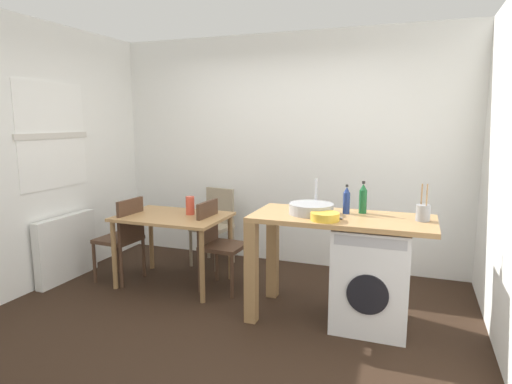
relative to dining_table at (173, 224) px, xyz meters
The scene contains 18 objects.
ground_plane 1.22m from the dining_table, 34.14° to the right, with size 5.46×5.46×0.00m, color black.
wall_back 1.61m from the dining_table, 53.69° to the left, with size 4.60×0.10×2.70m, color white.
wall_window_side 1.58m from the dining_table, 155.88° to the right, with size 0.12×3.80×2.70m.
radiator 1.23m from the dining_table, 166.36° to the right, with size 0.10×0.80×0.70m, color white.
dining_table is the anchor object (origin of this frame).
chair_person_seat 0.57m from the dining_table, 169.15° to the right, with size 0.42×0.42×0.90m.
chair_opposite 0.50m from the dining_table, ahead, with size 0.42×0.42×0.90m.
chair_spare_by_wall 0.79m from the dining_table, 81.78° to the left, with size 0.46×0.46×0.90m.
kitchen_counter 1.59m from the dining_table, ahead, with size 1.50×0.68×0.92m.
washing_machine 2.06m from the dining_table, ahead, with size 0.60×0.61×0.86m.
sink_basin 1.56m from the dining_table, ahead, with size 0.38×0.38×0.09m, color #9EA0A5.
tap 1.57m from the dining_table, ahead, with size 0.02×0.02×0.28m, color #B2B2B7.
bottle_tall_green 1.84m from the dining_table, ahead, with size 0.06×0.06×0.25m.
bottle_squat_brown 1.96m from the dining_table, ahead, with size 0.07×0.07×0.28m.
mixing_bowl 1.76m from the dining_table, 14.93° to the right, with size 0.23×0.23×0.06m.
utensil_crock 2.44m from the dining_table, ahead, with size 0.11×0.11×0.30m.
vase 0.26m from the dining_table, 33.69° to the left, with size 0.09×0.09×0.19m, color #D84C38.
scissors 1.78m from the dining_table, 11.33° to the right, with size 0.15×0.06×0.01m.
Camera 1 is at (1.47, -3.23, 1.72)m, focal length 30.50 mm.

